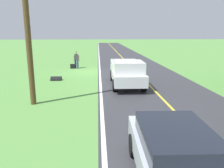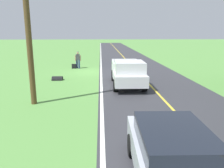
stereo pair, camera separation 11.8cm
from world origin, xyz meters
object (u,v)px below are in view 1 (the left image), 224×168
hitchhiker_walking (76,59)px  suitcase_carried (72,66)px  utility_pole_roadside (26,14)px  pickup_truck_passing (127,72)px  sedan_ahead_same_lane (177,156)px

hitchhiker_walking → suitcase_carried: hitchhiker_walking is taller
hitchhiker_walking → utility_pole_roadside: utility_pole_roadside is taller
hitchhiker_walking → suitcase_carried: bearing=16.4°
suitcase_carried → pickup_truck_passing: pickup_truck_passing is taller
pickup_truck_passing → utility_pole_roadside: bearing=34.4°
suitcase_carried → sedan_ahead_same_lane: sedan_ahead_same_lane is taller
sedan_ahead_same_lane → utility_pole_roadside: utility_pole_roadside is taller
pickup_truck_passing → utility_pole_roadside: 7.35m
sedan_ahead_same_lane → hitchhiker_walking: bearing=-77.5°
suitcase_carried → sedan_ahead_same_lane: 18.76m
hitchhiker_walking → sedan_ahead_same_lane: bearing=102.5°
pickup_truck_passing → utility_pole_roadside: size_ratio=0.61×
hitchhiker_walking → pickup_truck_passing: bearing=117.4°
hitchhiker_walking → utility_pole_roadside: bearing=84.4°
hitchhiker_walking → pickup_truck_passing: 9.10m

